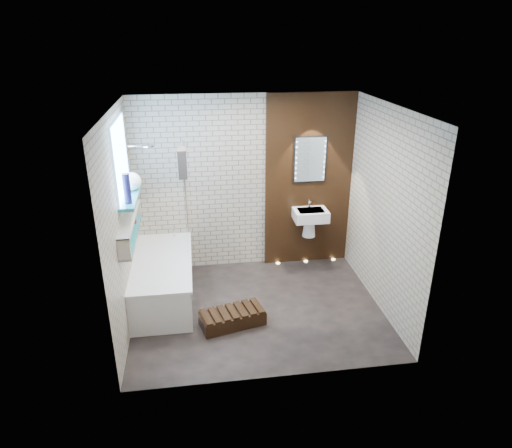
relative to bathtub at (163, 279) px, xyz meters
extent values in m
plane|color=black|center=(1.22, -0.45, -0.29)|extent=(3.20, 3.20, 0.00)
cube|color=#ACA288|center=(1.22, 0.85, 1.01)|extent=(3.20, 0.04, 2.60)
cube|color=#ACA288|center=(1.22, -1.75, 1.01)|extent=(3.20, 0.04, 2.60)
cube|color=#ACA288|center=(-0.38, -0.45, 1.01)|extent=(0.04, 2.60, 2.60)
cube|color=#ACA288|center=(2.82, -0.45, 1.01)|extent=(0.04, 2.60, 2.60)
plane|color=white|center=(1.22, -0.45, 2.31)|extent=(3.20, 3.20, 0.00)
cube|color=black|center=(2.17, 0.82, 1.01)|extent=(1.30, 0.06, 2.60)
cube|color=#7FADE0|center=(-0.36, -0.10, 1.71)|extent=(0.03, 1.00, 0.90)
cube|color=teal|center=(-0.29, -0.10, 1.24)|extent=(0.18, 1.00, 0.04)
cube|color=teal|center=(-0.31, -0.30, 0.79)|extent=(0.14, 1.30, 0.03)
cube|color=#B2A899|center=(-0.31, -0.30, 1.02)|extent=(0.14, 1.30, 0.03)
cube|color=#B2A899|center=(-0.31, -0.94, 0.91)|extent=(0.14, 0.03, 0.26)
cube|color=#B2A899|center=(-0.31, 0.33, 0.91)|extent=(0.14, 0.03, 0.26)
cube|color=white|center=(0.00, 0.00, -0.02)|extent=(0.75, 1.70, 0.55)
cube|color=white|center=(0.00, 0.00, 0.27)|extent=(0.79, 1.74, 0.03)
cylinder|color=silver|center=(0.15, 0.73, 0.35)|extent=(0.04, 0.04, 0.12)
cube|color=white|center=(0.35, 0.44, 0.99)|extent=(0.01, 0.78, 1.40)
cube|color=#292521|center=(0.35, 0.15, 1.56)|extent=(0.11, 0.28, 0.36)
cylinder|color=silver|center=(-0.08, 0.50, 1.71)|extent=(0.18, 0.18, 0.02)
cube|color=white|center=(2.17, 0.61, 0.56)|extent=(0.50, 0.36, 0.16)
cone|color=white|center=(2.17, 0.66, 0.34)|extent=(0.20, 0.20, 0.28)
cylinder|color=silver|center=(2.17, 0.71, 0.71)|extent=(0.03, 0.03, 0.14)
cube|color=black|center=(2.17, 0.78, 1.36)|extent=(0.50, 0.02, 0.70)
cube|color=silver|center=(2.17, 0.77, 1.36)|extent=(0.45, 0.01, 0.65)
cube|color=black|center=(0.86, -0.75, -0.20)|extent=(0.84, 0.52, 0.17)
cylinder|color=#B5701B|center=(-0.31, -0.60, 0.86)|extent=(0.05, 0.05, 0.10)
cylinder|color=maroon|center=(-0.31, -0.76, 0.88)|extent=(0.06, 0.06, 0.14)
cylinder|color=maroon|center=(-0.31, 0.07, 0.89)|extent=(0.07, 0.07, 0.17)
cylinder|color=#17153C|center=(-0.28, -0.41, 1.44)|extent=(0.08, 0.08, 0.35)
sphere|color=white|center=(-0.28, 0.05, 1.37)|extent=(0.23, 0.23, 0.23)
cylinder|color=#FFD899|center=(1.72, 0.75, -0.29)|extent=(0.06, 0.06, 0.01)
cylinder|color=#FFD899|center=(2.17, 0.75, -0.29)|extent=(0.06, 0.06, 0.01)
cylinder|color=#FFD899|center=(2.62, 0.75, -0.29)|extent=(0.06, 0.06, 0.01)
camera|label=1|loc=(0.48, -5.51, 3.11)|focal=32.12mm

